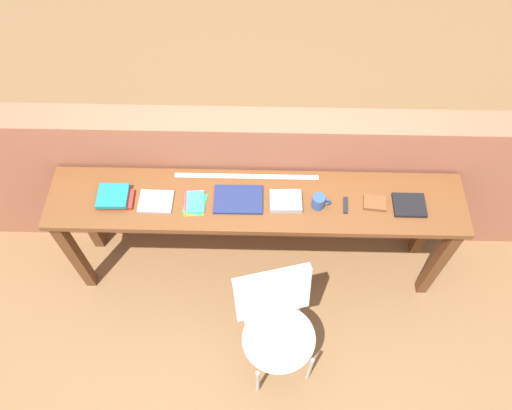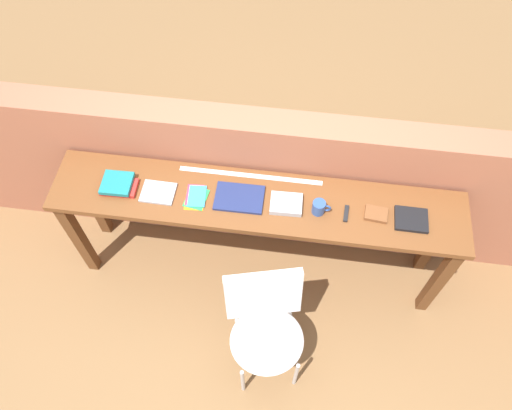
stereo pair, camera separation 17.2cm
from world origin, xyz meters
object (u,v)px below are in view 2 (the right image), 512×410
Objects in this scene: chair_white_moulded at (266,325)px; pamphlet_pile_colourful at (196,197)px; book_open_centre at (239,198)px; book_repair_rightmost at (411,219)px; magazine_cycling at (158,192)px; leather_journal_brown at (376,214)px; mug at (319,207)px; book_stack_leftmost at (118,185)px; multitool_folded at (346,214)px.

pamphlet_pile_colourful is (-0.50, 0.60, 0.36)m from chair_white_moulded.
book_repair_rightmost reaches higher than book_open_centre.
magazine_cycling is 1.29m from leather_journal_brown.
mug is at bearing 68.62° from chair_white_moulded.
mug is at bearing -0.60° from book_stack_leftmost.
book_repair_rightmost is at bearing 0.33° from pamphlet_pile_colourful.
multitool_folded is 0.58× the size of book_repair_rightmost.
book_stack_leftmost is 0.25m from magazine_cycling.
magazine_cycling is 0.96m from mug.
leather_journal_brown reaches higher than chair_white_moulded.
book_stack_leftmost reaches higher than leather_journal_brown.
book_repair_rightmost is at bearing 1.13° from multitool_folded.
leather_journal_brown is 0.20m from book_repair_rightmost.
multitool_folded is at bearing -0.46° from book_stack_leftmost.
magazine_cycling reaches higher than pamphlet_pile_colourful.
chair_white_moulded and pamphlet_pile_colourful have the same top height.
mug is (0.96, -0.00, 0.04)m from magazine_cycling.
book_repair_rightmost is at bearing 1.14° from magazine_cycling.
chair_white_moulded is 0.80m from multitool_folded.
magazine_cycling is 1.08× the size of pamphlet_pile_colourful.
book_open_centre is 2.23× the size of leather_journal_brown.
mug is (1.21, -0.01, 0.02)m from book_stack_leftmost.
book_repair_rightmost is at bearing 38.21° from chair_white_moulded.
book_open_centre is at bearing 179.29° from book_repair_rightmost.
leather_journal_brown is (1.54, 0.01, -0.01)m from book_stack_leftmost.
book_open_centre is 1.01m from book_repair_rightmost.
book_stack_leftmost is 1.37m from multitool_folded.
mug reaches higher than book_stack_leftmost.
mug reaches higher than magazine_cycling.
chair_white_moulded is 8.10× the size of mug.
leather_journal_brown reaches higher than multitool_folded.
pamphlet_pile_colourful is (0.23, -0.00, -0.00)m from magazine_cycling.
book_stack_leftmost is 0.48m from pamphlet_pile_colourful.
multitool_folded is at bearing 0.62° from mug.
chair_white_moulded is 3.08× the size of book_open_centre.
book_stack_leftmost is at bearing 179.40° from mug.
multitool_folded is 0.85× the size of leather_journal_brown.
chair_white_moulded is 0.75m from mug.
pamphlet_pile_colourful is at bearing -174.72° from book_open_centre.
magazine_cycling is at bearing 179.90° from multitool_folded.
book_stack_leftmost reaches higher than pamphlet_pile_colourful.
multitool_folded reaches higher than chair_white_moulded.
book_repair_rightmost is (1.74, -0.00, -0.02)m from book_stack_leftmost.
book_stack_leftmost is 1.19× the size of pamphlet_pile_colourful.
book_repair_rightmost is (1.27, 0.01, 0.01)m from pamphlet_pile_colourful.
multitool_folded is (0.63, -0.03, -0.00)m from book_open_centre.
magazine_cycling is 0.23m from pamphlet_pile_colourful.
leather_journal_brown is at bearing 0.91° from pamphlet_pile_colourful.
book_stack_leftmost is at bearing -179.75° from book_repair_rightmost.
mug reaches higher than leather_journal_brown.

